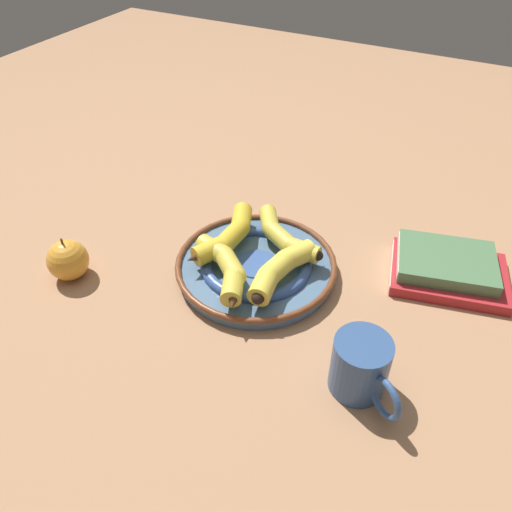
% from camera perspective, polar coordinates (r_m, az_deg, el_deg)
% --- Properties ---
extents(ground_plane, '(2.80, 2.80, 0.00)m').
position_cam_1_polar(ground_plane, '(0.94, 0.05, -2.67)').
color(ground_plane, '#A87A56').
extents(decorative_bowl, '(0.30, 0.30, 0.04)m').
position_cam_1_polar(decorative_bowl, '(0.94, -0.00, -1.08)').
color(decorative_bowl, slate).
rests_on(decorative_bowl, ground_plane).
extents(banana_a, '(0.08, 0.19, 0.04)m').
position_cam_1_polar(banana_a, '(0.88, 2.88, -1.40)').
color(banana_a, yellow).
rests_on(banana_a, decorative_bowl).
extents(banana_b, '(0.16, 0.14, 0.04)m').
position_cam_1_polar(banana_b, '(0.88, -3.36, -1.43)').
color(banana_b, gold).
rests_on(banana_b, decorative_bowl).
extents(banana_c, '(0.07, 0.20, 0.04)m').
position_cam_1_polar(banana_c, '(0.95, -3.28, 2.28)').
color(banana_c, gold).
rests_on(banana_c, decorative_bowl).
extents(banana_d, '(0.17, 0.12, 0.03)m').
position_cam_1_polar(banana_d, '(0.96, 3.03, 2.46)').
color(banana_d, gold).
rests_on(banana_d, decorative_bowl).
extents(book_stack, '(0.24, 0.19, 0.05)m').
position_cam_1_polar(book_stack, '(0.99, 20.94, -1.34)').
color(book_stack, '#AD2328').
rests_on(book_stack, ground_plane).
extents(coffee_mug, '(0.12, 0.11, 0.10)m').
position_cam_1_polar(coffee_mug, '(0.76, 11.95, -12.25)').
color(coffee_mug, '#335184').
rests_on(coffee_mug, ground_plane).
extents(apple, '(0.08, 0.08, 0.09)m').
position_cam_1_polar(apple, '(0.98, -20.71, -0.43)').
color(apple, gold).
rests_on(apple, ground_plane).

